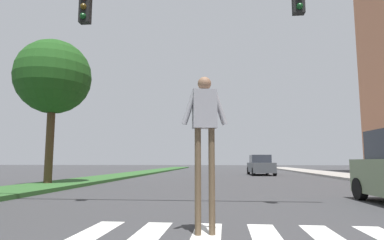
{
  "coord_description": "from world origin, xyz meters",
  "views": [
    {
      "loc": [
        -0.15,
        2.92,
        1.13
      ],
      "look_at": [
        -1.5,
        16.4,
        2.83
      ],
      "focal_mm": 30.81,
      "sensor_mm": 36.0,
      "label": 1
    }
  ],
  "objects_px": {
    "tree_mid": "(53,77)",
    "pedestrian_performer": "(205,128)",
    "sedan_midblock": "(260,166)",
    "traffic_light_gantry": "(85,34)"
  },
  "relations": [
    {
      "from": "tree_mid",
      "to": "pedestrian_performer",
      "type": "xyz_separation_m",
      "value": [
        7.71,
        -9.21,
        -3.39
      ]
    },
    {
      "from": "tree_mid",
      "to": "sedan_midblock",
      "type": "height_order",
      "value": "tree_mid"
    },
    {
      "from": "tree_mid",
      "to": "pedestrian_performer",
      "type": "relative_size",
      "value": 2.69
    },
    {
      "from": "pedestrian_performer",
      "to": "sedan_midblock",
      "type": "bearing_deg",
      "value": 81.89
    },
    {
      "from": "pedestrian_performer",
      "to": "sedan_midblock",
      "type": "xyz_separation_m",
      "value": [
        3.24,
        22.73,
        -0.89
      ]
    },
    {
      "from": "traffic_light_gantry",
      "to": "sedan_midblock",
      "type": "height_order",
      "value": "traffic_light_gantry"
    },
    {
      "from": "tree_mid",
      "to": "traffic_light_gantry",
      "type": "bearing_deg",
      "value": -55.77
    },
    {
      "from": "tree_mid",
      "to": "sedan_midblock",
      "type": "relative_size",
      "value": 1.44
    },
    {
      "from": "traffic_light_gantry",
      "to": "pedestrian_performer",
      "type": "bearing_deg",
      "value": -39.18
    },
    {
      "from": "tree_mid",
      "to": "sedan_midblock",
      "type": "distance_m",
      "value": 17.92
    }
  ]
}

